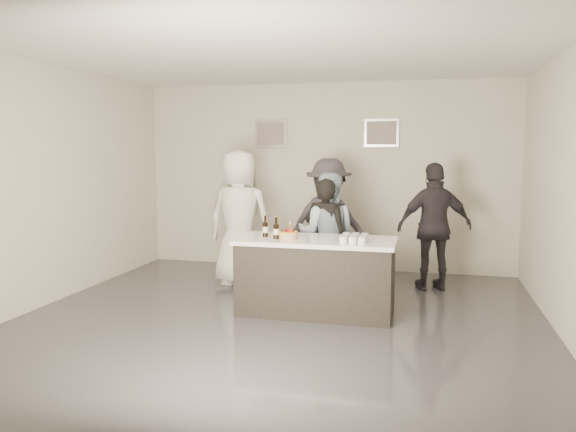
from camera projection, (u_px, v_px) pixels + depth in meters
The scene contains 19 objects.
floor at pixel (277, 321), 6.38m from camera, with size 6.00×6.00×0.00m, color #3D3D42.
ceiling at pixel (277, 51), 6.03m from camera, with size 6.00×6.00×0.00m, color white.
wall_back at pixel (325, 177), 9.10m from camera, with size 6.00×0.04×3.00m, color beige.
wall_front at pixel (146, 226), 3.31m from camera, with size 6.00×0.04×3.00m, color beige.
wall_left at pixel (43, 186), 6.92m from camera, with size 0.04×6.00×3.00m, color beige.
wall_right at pixel (573, 195), 5.49m from camera, with size 0.04×6.00×3.00m, color beige.
picture_left at pixel (271, 134), 9.20m from camera, with size 0.54×0.04×0.44m, color #B2B2B7.
picture_right at pixel (382, 133), 8.77m from camera, with size 0.54×0.04×0.44m, color #B2B2B7.
bar_counter at pixel (316, 276), 6.66m from camera, with size 1.86×0.86×0.90m, color white.
cake at pixel (288, 235), 6.61m from camera, with size 0.23×0.23×0.07m, color orange.
beer_bottle_a at pixel (265, 226), 6.75m from camera, with size 0.07×0.07×0.26m, color black.
beer_bottle_b at pixel (276, 228), 6.57m from camera, with size 0.07×0.07×0.26m, color black.
tumbler_cluster at pixel (354, 238), 6.40m from camera, with size 0.30×0.40×0.08m, color #C26D12.
candles at pixel (291, 242), 6.38m from camera, with size 0.24×0.08×0.01m, color pink.
person_main_black at pixel (325, 239), 7.31m from camera, with size 0.57×0.38×1.58m, color black.
person_main_blue at pixel (327, 234), 7.44m from camera, with size 0.80×0.62×1.64m, color #9CB6CD.
person_guest_left at pixel (240, 218), 8.03m from camera, with size 0.94×0.61×1.93m, color white.
person_guest_right at pixel (435, 227), 7.74m from camera, with size 1.04×0.43×1.77m, color #29262D.
person_guest_back at pixel (328, 221), 8.14m from camera, with size 1.17×0.67×1.82m, color #323039.
Camera 1 is at (1.60, -5.99, 1.95)m, focal length 35.00 mm.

